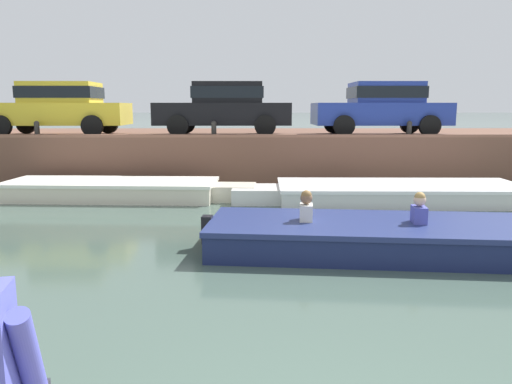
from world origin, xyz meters
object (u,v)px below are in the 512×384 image
(motorboat_passing, at_px, (384,237))
(car_centre_blue, at_px, (382,106))
(car_leftmost_yellow, at_px, (58,106))
(mooring_bollard_west, at_px, (37,128))
(car_left_inner_black, at_px, (225,106))
(boat_moored_central_white, at_px, (388,193))
(boat_moored_west_cream, at_px, (122,190))
(mooring_bollard_east, at_px, (409,128))
(mooring_bollard_mid, at_px, (214,128))

(motorboat_passing, bearing_deg, car_centre_blue, 76.55)
(car_leftmost_yellow, distance_m, mooring_bollard_west, 1.24)
(motorboat_passing, bearing_deg, car_left_inner_black, 111.12)
(boat_moored_central_white, xyz_separation_m, mooring_bollard_west, (-9.21, 2.18, 1.45))
(motorboat_passing, bearing_deg, boat_moored_west_cream, 138.63)
(mooring_bollard_east, bearing_deg, motorboat_passing, -109.86)
(car_leftmost_yellow, height_order, mooring_bollard_mid, car_leftmost_yellow)
(car_leftmost_yellow, height_order, mooring_bollard_east, car_leftmost_yellow)
(car_left_inner_black, distance_m, mooring_bollard_mid, 1.24)
(boat_moored_central_white, xyz_separation_m, mooring_bollard_east, (1.13, 2.18, 1.45))
(motorboat_passing, bearing_deg, car_leftmost_yellow, 136.34)
(boat_moored_central_white, bearing_deg, motorboat_passing, -105.69)
(boat_moored_west_cream, relative_size, mooring_bollard_mid, 13.94)
(motorboat_passing, height_order, car_left_inner_black, car_left_inner_black)
(motorboat_passing, distance_m, mooring_bollard_east, 6.94)
(car_centre_blue, bearing_deg, mooring_bollard_mid, -167.90)
(car_leftmost_yellow, xyz_separation_m, car_left_inner_black, (4.93, -0.00, -0.00))
(motorboat_passing, height_order, car_leftmost_yellow, car_leftmost_yellow)
(mooring_bollard_west, bearing_deg, mooring_bollard_mid, 0.00)
(motorboat_passing, bearing_deg, mooring_bollard_mid, 116.11)
(car_left_inner_black, bearing_deg, mooring_bollard_west, -168.46)
(boat_moored_central_white, distance_m, motorboat_passing, 4.37)
(motorboat_passing, height_order, car_centre_blue, car_centre_blue)
(car_leftmost_yellow, height_order, car_left_inner_black, same)
(car_left_inner_black, height_order, mooring_bollard_west, car_left_inner_black)
(car_leftmost_yellow, relative_size, mooring_bollard_mid, 9.32)
(boat_moored_west_cream, bearing_deg, car_left_inner_black, 48.71)
(boat_moored_central_white, relative_size, car_centre_blue, 1.77)
(mooring_bollard_east, bearing_deg, boat_moored_central_white, -117.30)
(motorboat_passing, relative_size, mooring_bollard_mid, 13.81)
(boat_moored_central_white, distance_m, car_centre_blue, 3.88)
(car_leftmost_yellow, relative_size, car_centre_blue, 1.06)
(car_left_inner_black, relative_size, mooring_bollard_east, 8.92)
(boat_moored_west_cream, bearing_deg, car_centre_blue, 21.34)
(car_leftmost_yellow, xyz_separation_m, mooring_bollard_east, (10.11, -1.05, -0.61))
(mooring_bollard_mid, bearing_deg, boat_moored_central_white, -26.83)
(car_centre_blue, relative_size, mooring_bollard_west, 8.78)
(boat_moored_west_cream, height_order, mooring_bollard_mid, mooring_bollard_mid)
(boat_moored_west_cream, bearing_deg, car_leftmost_yellow, 132.01)
(boat_moored_west_cream, relative_size, mooring_bollard_west, 13.94)
(car_left_inner_black, bearing_deg, motorboat_passing, -68.88)
(car_left_inner_black, bearing_deg, boat_moored_west_cream, -131.29)
(motorboat_passing, relative_size, car_left_inner_black, 1.55)
(boat_moored_west_cream, xyz_separation_m, mooring_bollard_east, (7.61, 1.72, 1.44))
(boat_moored_west_cream, relative_size, car_leftmost_yellow, 1.50)
(car_centre_blue, bearing_deg, boat_moored_central_white, -100.47)
(boat_moored_central_white, relative_size, car_left_inner_black, 1.74)
(boat_moored_central_white, bearing_deg, mooring_bollard_west, 166.68)
(mooring_bollard_west, bearing_deg, boat_moored_central_white, -13.32)
(boat_moored_west_cream, distance_m, mooring_bollard_west, 3.53)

